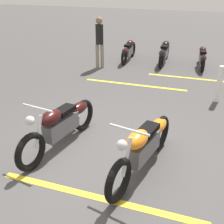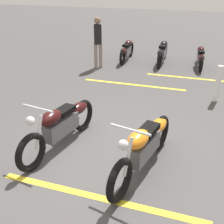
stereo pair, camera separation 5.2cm
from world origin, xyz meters
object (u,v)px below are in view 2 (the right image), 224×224
at_px(motorcycle_row_far_left, 200,57).
at_px(motorcycle_row_left, 162,52).
at_px(bollard_post, 218,84).
at_px(motorcycle_row_center, 127,50).
at_px(motorcycle_bright_foreground, 145,145).
at_px(bystander_secondary, 98,40).
at_px(motorcycle_dark_foreground, 61,124).

distance_m(motorcycle_row_far_left, motorcycle_row_left, 1.42).
distance_m(motorcycle_row_far_left, bollard_post, 3.24).
bearing_deg(motorcycle_row_center, motorcycle_bright_foreground, -163.91).
relative_size(motorcycle_row_center, bystander_secondary, 1.15).
bearing_deg(bystander_secondary, motorcycle_bright_foreground, -179.37).
bearing_deg(motorcycle_dark_foreground, motorcycle_row_far_left, 169.52).
xyz_separation_m(motorcycle_bright_foreground, motorcycle_dark_foreground, (0.09, 1.65, 0.00)).
bearing_deg(motorcycle_row_far_left, motorcycle_bright_foreground, 168.88).
distance_m(motorcycle_bright_foreground, bystander_secondary, 6.19).
distance_m(motorcycle_bright_foreground, bollard_post, 3.67).
height_order(motorcycle_row_far_left, motorcycle_row_left, motorcycle_row_left).
xyz_separation_m(motorcycle_dark_foreground, motorcycle_row_left, (6.59, -0.36, -0.01)).
bearing_deg(motorcycle_row_far_left, bystander_secondary, 103.55).
xyz_separation_m(motorcycle_row_center, bystander_secondary, (-1.33, 0.62, 0.58)).
relative_size(bystander_secondary, bollard_post, 1.87).
relative_size(motorcycle_row_left, bollard_post, 2.27).
height_order(motorcycle_dark_foreground, motorcycle_row_far_left, motorcycle_dark_foreground).
bearing_deg(motorcycle_bright_foreground, bollard_post, 173.16).
bearing_deg(motorcycle_row_center, motorcycle_row_left, -90.25).
xyz_separation_m(motorcycle_row_left, motorcycle_row_center, (-0.15, 1.41, -0.03)).
bearing_deg(bollard_post, bystander_secondary, 68.83).
bearing_deg(motorcycle_row_left, motorcycle_row_center, 90.66).
height_order(motorcycle_row_center, bystander_secondary, bystander_secondary).
distance_m(bystander_secondary, bollard_post, 4.57).
xyz_separation_m(motorcycle_dark_foreground, motorcycle_row_center, (6.44, 1.05, -0.04)).
height_order(motorcycle_dark_foreground, bollard_post, motorcycle_dark_foreground).
distance_m(motorcycle_row_left, bollard_post, 3.82).
bearing_deg(motorcycle_row_center, motorcycle_row_far_left, -92.84).
bearing_deg(motorcycle_row_far_left, motorcycle_row_left, 80.95).
bearing_deg(bollard_post, motorcycle_bright_foreground, 165.62).
bearing_deg(bollard_post, motorcycle_dark_foreground, 143.55).
bearing_deg(motorcycle_row_left, motorcycle_bright_foreground, -174.57).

